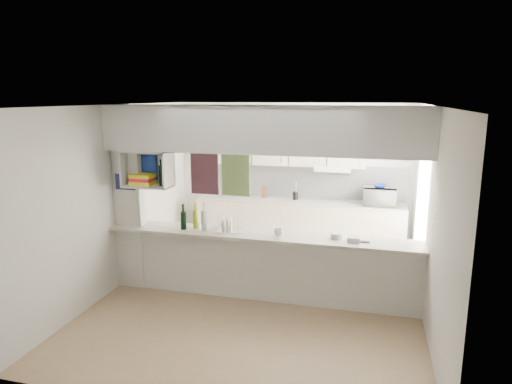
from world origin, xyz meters
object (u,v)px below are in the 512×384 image
(bowl, at_px, (380,186))
(dish_rack, at_px, (230,225))
(wine_bottles, at_px, (195,219))
(microwave, at_px, (380,197))

(bowl, distance_m, dish_rack, 2.86)
(dish_rack, bearing_deg, wine_bottles, 173.60)
(bowl, relative_size, wine_bottles, 0.59)
(bowl, height_order, dish_rack, bowl)
(dish_rack, relative_size, wine_bottles, 1.08)
(wine_bottles, bearing_deg, dish_rack, 5.65)
(microwave, xyz_separation_m, wine_bottles, (-2.46, -2.10, -0.01))
(dish_rack, height_order, wine_bottles, wine_bottles)
(microwave, height_order, bowl, bowl)
(microwave, height_order, wine_bottles, wine_bottles)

